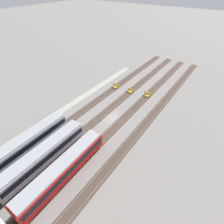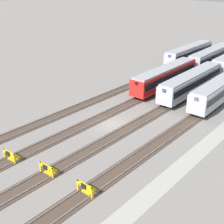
{
  "view_description": "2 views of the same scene",
  "coord_description": "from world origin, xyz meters",
  "px_view_note": "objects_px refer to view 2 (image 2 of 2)",
  "views": [
    {
      "loc": [
        26.98,
        19.11,
        27.6
      ],
      "look_at": [
        0.13,
        -0.0,
        1.8
      ],
      "focal_mm": 28.0,
      "sensor_mm": 36.0,
      "label": 1
    },
    {
      "loc": [
        -28.93,
        -24.82,
        18.86
      ],
      "look_at": [
        0.13,
        -0.0,
        1.8
      ],
      "focal_mm": 50.0,
      "sensor_mm": 36.0,
      "label": 2
    }
  ],
  "objects_px": {
    "subway_car_front_row_centre": "(192,82)",
    "subway_car_back_row_centre": "(165,76)",
    "bumper_stop_near_inner_track": "(48,170)",
    "subway_car_back_row_leftmost": "(221,89)",
    "bumper_stop_nearest_track": "(87,188)",
    "bumper_stop_middle_track": "(12,156)",
    "subway_car_front_row_left_inner": "(211,57)",
    "subway_car_front_row_rightmost": "(189,53)"
  },
  "relations": [
    {
      "from": "subway_car_front_row_centre",
      "to": "bumper_stop_middle_track",
      "type": "xyz_separation_m",
      "value": [
        -31.63,
        5.15,
        -1.53
      ]
    },
    {
      "from": "subway_car_front_row_centre",
      "to": "subway_car_back_row_centre",
      "type": "xyz_separation_m",
      "value": [
        -0.0,
        5.14,
        0.0
      ]
    },
    {
      "from": "bumper_stop_near_inner_track",
      "to": "bumper_stop_middle_track",
      "type": "distance_m",
      "value": 5.23
    },
    {
      "from": "subway_car_front_row_centre",
      "to": "subway_car_back_row_centre",
      "type": "distance_m",
      "value": 5.14
    },
    {
      "from": "subway_car_front_row_left_inner",
      "to": "bumper_stop_nearest_track",
      "type": "xyz_separation_m",
      "value": [
        -49.26,
        -10.23,
        -1.53
      ]
    },
    {
      "from": "subway_car_back_row_centre",
      "to": "bumper_stop_nearest_track",
      "type": "bearing_deg",
      "value": -161.26
    },
    {
      "from": "subway_car_front_row_left_inner",
      "to": "subway_car_back_row_leftmost",
      "type": "relative_size",
      "value": 1.0
    },
    {
      "from": "subway_car_front_row_left_inner",
      "to": "subway_car_front_row_centre",
      "type": "distance_m",
      "value": 19.64
    },
    {
      "from": "subway_car_back_row_leftmost",
      "to": "bumper_stop_middle_track",
      "type": "height_order",
      "value": "subway_car_back_row_leftmost"
    },
    {
      "from": "bumper_stop_nearest_track",
      "to": "bumper_stop_middle_track",
      "type": "height_order",
      "value": "same"
    },
    {
      "from": "subway_car_front_row_left_inner",
      "to": "bumper_stop_near_inner_track",
      "type": "bearing_deg",
      "value": -174.16
    },
    {
      "from": "subway_car_back_row_centre",
      "to": "bumper_stop_nearest_track",
      "type": "relative_size",
      "value": 9.03
    },
    {
      "from": "subway_car_back_row_centre",
      "to": "bumper_stop_middle_track",
      "type": "bearing_deg",
      "value": 179.97
    },
    {
      "from": "bumper_stop_middle_track",
      "to": "bumper_stop_nearest_track",
      "type": "bearing_deg",
      "value": -82.59
    },
    {
      "from": "subway_car_front_row_rightmost",
      "to": "subway_car_back_row_leftmost",
      "type": "height_order",
      "value": "same"
    },
    {
      "from": "subway_car_back_row_leftmost",
      "to": "bumper_stop_near_inner_track",
      "type": "xyz_separation_m",
      "value": [
        -30.66,
        5.1,
        -1.53
      ]
    },
    {
      "from": "subway_car_back_row_leftmost",
      "to": "subway_car_back_row_centre",
      "type": "height_order",
      "value": "same"
    },
    {
      "from": "subway_car_back_row_leftmost",
      "to": "bumper_stop_middle_track",
      "type": "bearing_deg",
      "value": 162.06
    },
    {
      "from": "subway_car_front_row_rightmost",
      "to": "subway_car_back_row_centre",
      "type": "distance_m",
      "value": 19.4
    },
    {
      "from": "bumper_stop_middle_track",
      "to": "subway_car_back_row_leftmost",
      "type": "bearing_deg",
      "value": -17.94
    },
    {
      "from": "subway_car_front_row_left_inner",
      "to": "subway_car_back_row_centre",
      "type": "relative_size",
      "value": 1.0
    },
    {
      "from": "subway_car_back_row_centre",
      "to": "bumper_stop_near_inner_track",
      "type": "distance_m",
      "value": 31.12
    },
    {
      "from": "bumper_stop_nearest_track",
      "to": "bumper_stop_near_inner_track",
      "type": "bearing_deg",
      "value": 94.04
    },
    {
      "from": "subway_car_back_row_leftmost",
      "to": "subway_car_back_row_centre",
      "type": "xyz_separation_m",
      "value": [
        -0.0,
        10.23,
        0.0
      ]
    },
    {
      "from": "subway_car_front_row_rightmost",
      "to": "bumper_stop_near_inner_track",
      "type": "relative_size",
      "value": 8.98
    },
    {
      "from": "subway_car_front_row_left_inner",
      "to": "subway_car_back_row_centre",
      "type": "distance_m",
      "value": 18.97
    },
    {
      "from": "subway_car_front_row_centre",
      "to": "bumper_stop_near_inner_track",
      "type": "height_order",
      "value": "subway_car_front_row_centre"
    },
    {
      "from": "bumper_stop_middle_track",
      "to": "subway_car_front_row_left_inner",
      "type": "bearing_deg",
      "value": -0.07
    },
    {
      "from": "subway_car_front_row_left_inner",
      "to": "subway_car_back_row_centre",
      "type": "bearing_deg",
      "value": 179.85
    },
    {
      "from": "subway_car_back_row_leftmost",
      "to": "subway_car_front_row_left_inner",
      "type": "bearing_deg",
      "value": 28.22
    },
    {
      "from": "subway_car_back_row_centre",
      "to": "bumper_stop_near_inner_track",
      "type": "bearing_deg",
      "value": -170.51
    },
    {
      "from": "subway_car_back_row_leftmost",
      "to": "bumper_stop_nearest_track",
      "type": "bearing_deg",
      "value": -179.91
    },
    {
      "from": "subway_car_front_row_rightmost",
      "to": "bumper_stop_nearest_track",
      "type": "xyz_separation_m",
      "value": [
        -49.01,
        -15.39,
        -1.53
      ]
    },
    {
      "from": "subway_car_front_row_centre",
      "to": "bumper_stop_near_inner_track",
      "type": "bearing_deg",
      "value": 179.97
    },
    {
      "from": "subway_car_front_row_centre",
      "to": "subway_car_back_row_leftmost",
      "type": "xyz_separation_m",
      "value": [
        0.0,
        -5.09,
        0.0
      ]
    },
    {
      "from": "subway_car_front_row_left_inner",
      "to": "subway_car_front_row_rightmost",
      "type": "distance_m",
      "value": 5.17
    },
    {
      "from": "bumper_stop_near_inner_track",
      "to": "subway_car_front_row_left_inner",
      "type": "bearing_deg",
      "value": 5.84
    },
    {
      "from": "subway_car_front_row_rightmost",
      "to": "subway_car_front_row_centre",
      "type": "bearing_deg",
      "value": -151.28
    },
    {
      "from": "subway_car_front_row_left_inner",
      "to": "bumper_stop_nearest_track",
      "type": "distance_m",
      "value": 50.34
    },
    {
      "from": "subway_car_back_row_leftmost",
      "to": "subway_car_back_row_centre",
      "type": "bearing_deg",
      "value": 90.0
    },
    {
      "from": "subway_car_front_row_left_inner",
      "to": "bumper_stop_middle_track",
      "type": "relative_size",
      "value": 9.0
    },
    {
      "from": "subway_car_back_row_leftmost",
      "to": "bumper_stop_near_inner_track",
      "type": "bearing_deg",
      "value": 170.55
    }
  ]
}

